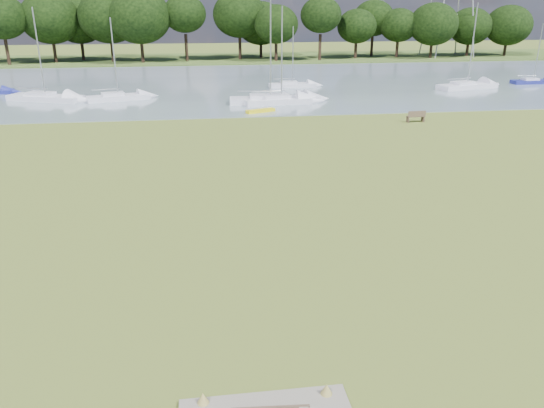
{
  "coord_description": "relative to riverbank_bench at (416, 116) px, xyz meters",
  "views": [
    {
      "loc": [
        -1.25,
        -23.22,
        9.4
      ],
      "look_at": [
        1.69,
        -2.0,
        1.19
      ],
      "focal_mm": 35.0,
      "sensor_mm": 36.0,
      "label": 1
    }
  ],
  "objects": [
    {
      "name": "sailboat_4",
      "position": [
        22.53,
        18.85,
        -0.04
      ],
      "size": [
        5.27,
        1.48,
        6.92
      ],
      "rotation": [
        0.0,
        0.0,
        0.0
      ],
      "color": "navy",
      "rests_on": "river"
    },
    {
      "name": "ground",
      "position": [
        -16.56,
        -18.28,
        -0.48
      ],
      "size": [
        220.0,
        220.0,
        0.0
      ],
      "primitive_type": "plane",
      "color": "olive"
    },
    {
      "name": "sailboat_8",
      "position": [
        -25.89,
        13.9,
        0.05
      ],
      "size": [
        6.37,
        3.52,
        7.92
      ],
      "rotation": [
        0.0,
        0.0,
        0.31
      ],
      "color": "silver",
      "rests_on": "river"
    },
    {
      "name": "river",
      "position": [
        -16.56,
        23.72,
        -0.48
      ],
      "size": [
        220.0,
        40.0,
        0.1
      ],
      "primitive_type": "cube",
      "color": "slate",
      "rests_on": "ground"
    },
    {
      "name": "sailboat_1",
      "position": [
        -9.82,
        9.93,
        0.07
      ],
      "size": [
        7.86,
        3.61,
        8.97
      ],
      "rotation": [
        0.0,
        0.0,
        0.2
      ],
      "color": "silver",
      "rests_on": "river"
    },
    {
      "name": "sailboat_2",
      "position": [
        -6.94,
        20.03,
        -0.02
      ],
      "size": [
        5.44,
        1.53,
        6.74
      ],
      "rotation": [
        0.0,
        0.0,
        0.0
      ],
      "color": "silver",
      "rests_on": "river"
    },
    {
      "name": "riverbank_bench",
      "position": [
        0.0,
        0.0,
        0.0
      ],
      "size": [
        1.58,
        0.56,
        0.96
      ],
      "rotation": [
        0.0,
        0.0,
        0.06
      ],
      "color": "brown",
      "rests_on": "ground"
    },
    {
      "name": "sailboat_3",
      "position": [
        12.7,
        16.27,
        0.06
      ],
      "size": [
        7.72,
        4.07,
        9.24
      ],
      "rotation": [
        0.0,
        0.0,
        0.28
      ],
      "color": "silver",
      "rests_on": "river"
    },
    {
      "name": "tree_line",
      "position": [
        -21.11,
        49.72,
        6.0
      ],
      "size": [
        132.02,
        9.03,
        10.92
      ],
      "color": "black",
      "rests_on": "far_bank"
    },
    {
      "name": "kayak",
      "position": [
        -12.31,
        5.72,
        -0.29
      ],
      "size": [
        2.77,
        1.68,
        0.27
      ],
      "primitive_type": "cube",
      "rotation": [
        0.0,
        0.0,
        0.41
      ],
      "color": "yellow",
      "rests_on": "river"
    },
    {
      "name": "sailboat_0",
      "position": [
        -33.09,
        14.7,
        0.05
      ],
      "size": [
        7.97,
        4.9,
        8.86
      ],
      "rotation": [
        0.0,
        0.0,
        -0.38
      ],
      "color": "silver",
      "rests_on": "river"
    },
    {
      "name": "sailboat_9",
      "position": [
        -10.88,
        10.1,
        0.07
      ],
      "size": [
        8.1,
        2.77,
        10.09
      ],
      "rotation": [
        0.0,
        0.0,
        -0.07
      ],
      "color": "silver",
      "rests_on": "river"
    },
    {
      "name": "far_bank",
      "position": [
        -16.56,
        53.72,
        -0.48
      ],
      "size": [
        220.0,
        20.0,
        0.4
      ],
      "primitive_type": "cube",
      "color": "#4C6626",
      "rests_on": "ground"
    }
  ]
}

